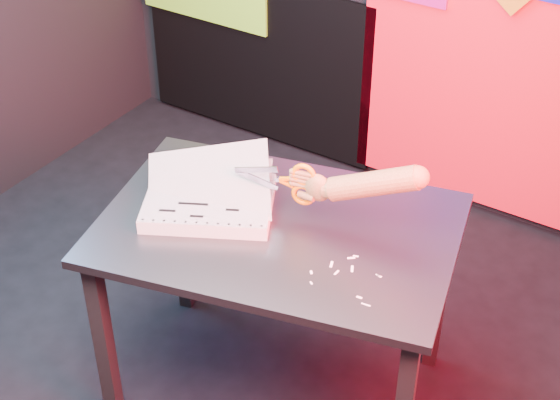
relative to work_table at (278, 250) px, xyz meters
The scene contains 6 objects.
room 0.76m from the work_table, behind, with size 3.01×3.01×2.71m.
work_table is the anchor object (origin of this frame).
printout_stack 0.27m from the work_table, 169.24° to the right, with size 0.50×0.45×0.21m.
scissors 0.25m from the work_table, 61.85° to the left, with size 0.27×0.07×0.15m.
hand_forearm 0.39m from the work_table, 23.80° to the left, with size 0.41×0.13×0.19m.
paper_clippings 0.32m from the work_table, 16.20° to the right, with size 0.22×0.19×0.00m.
Camera 1 is at (1.43, -1.75, 2.40)m, focal length 55.00 mm.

